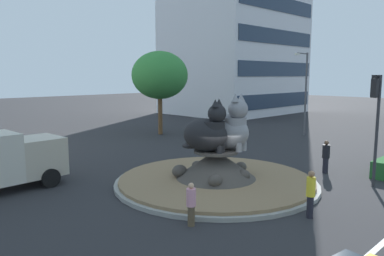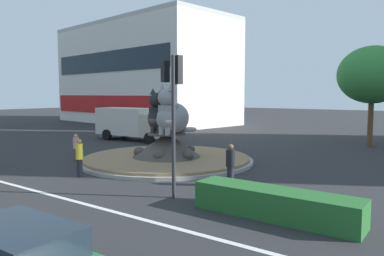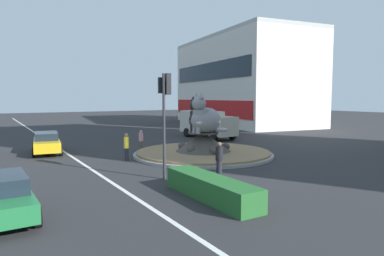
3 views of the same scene
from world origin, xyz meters
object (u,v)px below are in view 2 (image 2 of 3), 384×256
(shophouse_block, at_px, (143,74))
(traffic_light_mast, at_px, (174,94))
(pedestrian_pink_shirt, at_px, (76,147))
(cat_statue_grey, at_px, (172,116))
(pedestrian_black_shirt, at_px, (231,164))
(pedestrian_yellow_shirt, at_px, (80,156))
(cat_statue_black, at_px, (160,116))
(delivery_box_truck, at_px, (133,123))
(broadleaf_tree_behind_island, at_px, (372,75))

(shophouse_block, bearing_deg, traffic_light_mast, -36.78)
(shophouse_block, distance_m, pedestrian_pink_shirt, 30.53)
(cat_statue_grey, xyz_separation_m, pedestrian_black_shirt, (5.20, -2.53, -1.75))
(cat_statue_grey, relative_size, pedestrian_yellow_shirt, 1.57)
(cat_statue_black, height_order, pedestrian_black_shirt, cat_statue_black)
(cat_statue_grey, xyz_separation_m, pedestrian_pink_shirt, (-5.08, -2.57, -1.86))
(shophouse_block, height_order, delivery_box_truck, shophouse_block)
(pedestrian_black_shirt, bearing_deg, traffic_light_mast, 82.33)
(broadleaf_tree_behind_island, height_order, pedestrian_black_shirt, broadleaf_tree_behind_island)
(shophouse_block, distance_m, broadleaf_tree_behind_island, 31.05)
(cat_statue_grey, bearing_deg, traffic_light_mast, 33.14)
(cat_statue_grey, xyz_separation_m, broadleaf_tree_behind_island, (7.46, 14.19, 2.58))
(pedestrian_black_shirt, bearing_deg, delivery_box_truck, -21.06)
(cat_statue_grey, distance_m, delivery_box_truck, 11.38)
(shophouse_block, relative_size, pedestrian_pink_shirt, 17.16)
(broadleaf_tree_behind_island, bearing_deg, delivery_box_truck, -155.09)
(pedestrian_pink_shirt, bearing_deg, pedestrian_yellow_shirt, -67.33)
(broadleaf_tree_behind_island, bearing_deg, traffic_light_mast, -99.19)
(pedestrian_black_shirt, xyz_separation_m, delivery_box_truck, (-14.54, 8.92, 0.55))
(pedestrian_yellow_shirt, xyz_separation_m, pedestrian_black_shirt, (6.61, 2.62, -0.03))
(pedestrian_black_shirt, height_order, delivery_box_truck, delivery_box_truck)
(cat_statue_black, distance_m, delivery_box_truck, 10.24)
(traffic_light_mast, bearing_deg, shophouse_block, 54.59)
(delivery_box_truck, bearing_deg, broadleaf_tree_behind_island, 22.51)
(cat_statue_grey, xyz_separation_m, shophouse_block, (-22.63, 21.74, 3.93))
(cat_statue_grey, bearing_deg, shophouse_block, -140.26)
(cat_statue_grey, distance_m, broadleaf_tree_behind_island, 16.24)
(traffic_light_mast, relative_size, pedestrian_black_shirt, 2.96)
(cat_statue_black, height_order, cat_statue_grey, cat_statue_grey)
(cat_statue_grey, height_order, traffic_light_mast, traffic_light_mast)
(traffic_light_mast, xyz_separation_m, delivery_box_truck, (-13.65, 11.62, -2.38))
(cat_statue_grey, bearing_deg, pedestrian_pink_shirt, -69.58)
(cat_statue_black, distance_m, shophouse_block, 30.59)
(cat_statue_black, bearing_deg, delivery_box_truck, -147.32)
(pedestrian_pink_shirt, distance_m, pedestrian_black_shirt, 10.29)
(pedestrian_pink_shirt, xyz_separation_m, delivery_box_truck, (-4.25, 8.97, 0.66))
(pedestrian_yellow_shirt, distance_m, delivery_box_truck, 14.01)
(cat_statue_black, distance_m, traffic_light_mast, 7.90)
(traffic_light_mast, height_order, pedestrian_black_shirt, traffic_light_mast)
(pedestrian_pink_shirt, bearing_deg, broadleaf_tree_behind_island, 20.82)
(pedestrian_yellow_shirt, bearing_deg, cat_statue_grey, 42.09)
(cat_statue_grey, distance_m, traffic_light_mast, 6.88)
(shophouse_block, height_order, pedestrian_black_shirt, shophouse_block)
(cat_statue_grey, xyz_separation_m, pedestrian_yellow_shirt, (-1.41, -5.14, -1.72))
(traffic_light_mast, xyz_separation_m, shophouse_block, (-26.95, 26.97, 2.75))
(cat_statue_grey, distance_m, pedestrian_black_shirt, 6.04)
(pedestrian_pink_shirt, distance_m, pedestrian_yellow_shirt, 4.49)
(cat_statue_black, height_order, pedestrian_yellow_shirt, cat_statue_black)
(pedestrian_black_shirt, bearing_deg, broadleaf_tree_behind_island, -87.20)
(cat_statue_black, distance_m, pedestrian_black_shirt, 7.17)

